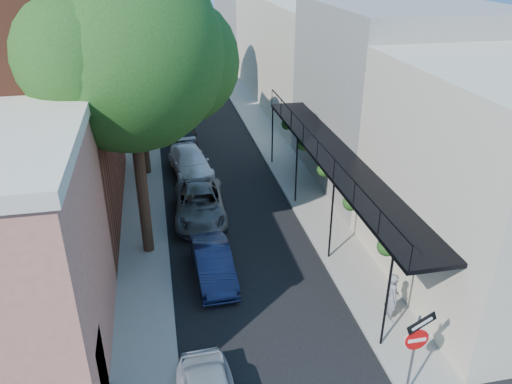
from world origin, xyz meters
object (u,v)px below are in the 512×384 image
parked_car_c (200,204)px  parked_car_g (168,95)px  sign_post (416,343)px  parked_car_f (167,116)px  oak_near (140,57)px  oak_mid (142,42)px  parked_car_d (190,162)px  pedestrian (392,297)px  parked_car_e (185,135)px  parked_car_b (213,264)px

parked_car_c → parked_car_g: size_ratio=1.04×
sign_post → parked_car_f: 26.06m
oak_near → parked_car_c: 7.78m
oak_mid → parked_car_d: size_ratio=2.18×
oak_mid → parked_car_f: oak_mid is taller
parked_car_g → pedestrian: (6.07, -27.74, 0.36)m
parked_car_c → parked_car_f: bearing=97.5°
oak_near → parked_car_g: size_ratio=2.42×
parked_car_c → pedestrian: bearing=-53.4°
oak_near → pedestrian: size_ratio=6.36×
pedestrian → oak_mid: bearing=41.2°
sign_post → oak_near: (-6.53, 9.29, 5.84)m
oak_mid → parked_car_e: 7.76m
parked_car_f → pedestrian: bearing=-81.6°
sign_post → parked_car_g: sign_post is taller
oak_near → parked_car_e: oak_near is taller
parked_car_d → parked_car_e: bearing=82.9°
sign_post → parked_car_d: sign_post is taller
oak_near → parked_car_f: bearing=86.3°
sign_post → oak_near: bearing=125.1°
oak_near → oak_mid: bearing=90.4°
oak_mid → pedestrian: (7.49, -14.20, -6.04)m
sign_post → parked_car_d: bearing=105.4°
parked_car_e → parked_car_b: bearing=-87.3°
parked_car_g → pedestrian: pedestrian is taller
sign_post → parked_car_b: 8.23m
oak_mid → parked_car_b: 12.51m
parked_car_f → pedestrian: size_ratio=2.21×
sign_post → parked_car_b: (-4.56, 6.71, -1.40)m
parked_car_b → sign_post: bearing=-57.6°
oak_near → oak_mid: (-0.05, 7.97, -0.82)m
parked_car_c → pedestrian: size_ratio=2.74×
parked_car_b → parked_car_g: parked_car_g is taller
oak_near → parked_car_f: size_ratio=2.88×
parked_car_e → pedestrian: bearing=-70.5°
oak_mid → parked_car_c: (2.02, -5.75, -6.37)m
sign_post → pedestrian: bearing=73.4°
parked_car_c → parked_car_f: size_ratio=1.24×
parked_car_g → parked_car_e: bearing=-83.5°
sign_post → parked_car_c: size_ratio=0.61×
parked_car_f → pedestrian: 23.28m
parked_car_b → parked_car_d: 9.90m
parked_car_d → parked_car_f: parked_car_d is taller
parked_car_c → parked_car_d: parked_car_c is taller
parked_car_c → parked_car_e: bearing=93.7°
sign_post → parked_car_g: (-5.16, 30.80, -1.38)m
sign_post → parked_car_e: 21.66m
parked_car_e → pedestrian: size_ratio=2.09×
parked_car_f → oak_near: bearing=-101.2°
oak_mid → parked_car_d: bearing=-17.9°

